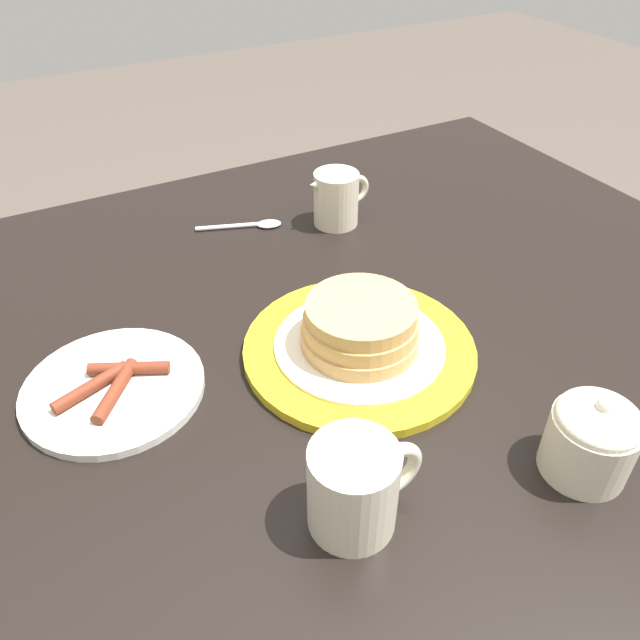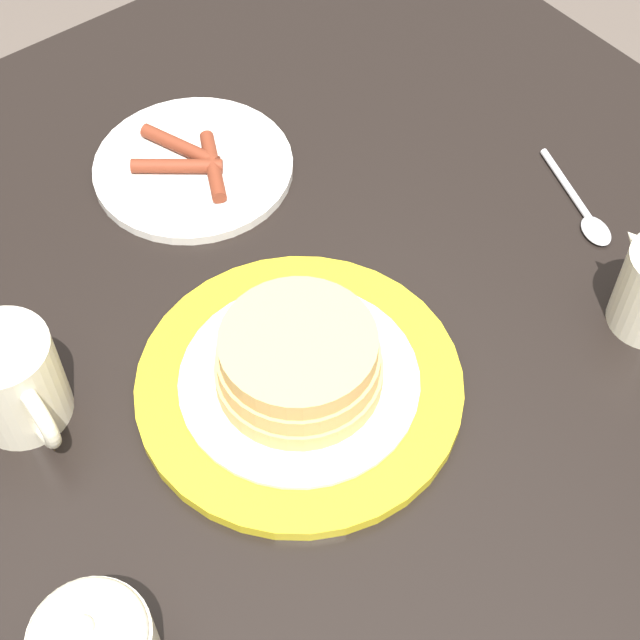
{
  "view_description": "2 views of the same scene",
  "coord_description": "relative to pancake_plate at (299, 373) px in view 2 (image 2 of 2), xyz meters",
  "views": [
    {
      "loc": [
        -0.33,
        -0.47,
        1.24
      ],
      "look_at": [
        -0.06,
        0.03,
        0.79
      ],
      "focal_mm": 35.0,
      "sensor_mm": 36.0,
      "label": 1
    },
    {
      "loc": [
        0.33,
        -0.27,
        1.45
      ],
      "look_at": [
        -0.06,
        0.03,
        0.79
      ],
      "focal_mm": 55.0,
      "sensor_mm": 36.0,
      "label": 2
    }
  ],
  "objects": [
    {
      "name": "dining_table",
      "position": [
        0.03,
        0.01,
        -0.15
      ],
      "size": [
        1.15,
        1.07,
        0.76
      ],
      "color": "black",
      "rests_on": "ground_plane"
    },
    {
      "name": "pancake_plate",
      "position": [
        0.0,
        0.0,
        0.0
      ],
      "size": [
        0.27,
        0.27,
        0.07
      ],
      "color": "gold",
      "rests_on": "dining_table"
    },
    {
      "name": "side_plate_bacon",
      "position": [
        -0.27,
        0.07,
        -0.02
      ],
      "size": [
        0.2,
        0.2,
        0.02
      ],
      "color": "silver",
      "rests_on": "dining_table"
    },
    {
      "name": "coffee_mug",
      "position": [
        -0.12,
        -0.19,
        0.02
      ],
      "size": [
        0.11,
        0.08,
        0.09
      ],
      "color": "beige",
      "rests_on": "dining_table"
    },
    {
      "name": "spoon",
      "position": [
        0.01,
        0.33,
        -0.02
      ],
      "size": [
        0.13,
        0.06,
        0.01
      ],
      "color": "silver",
      "rests_on": "dining_table"
    }
  ]
}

